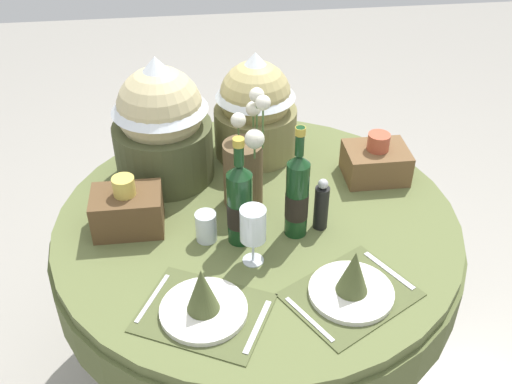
% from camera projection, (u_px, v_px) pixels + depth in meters
% --- Properties ---
extents(ground, '(8.00, 8.00, 0.00)m').
position_uv_depth(ground, '(257.00, 363.00, 2.41)').
color(ground, '#9E998E').
extents(dining_table, '(1.34, 1.34, 0.75)m').
position_uv_depth(dining_table, '(257.00, 246.00, 2.04)').
color(dining_table, '#5B6638').
rests_on(dining_table, ground).
extents(place_setting_left, '(0.42, 0.38, 0.16)m').
position_uv_depth(place_setting_left, '(203.00, 301.00, 1.60)').
color(place_setting_left, '#4E562F').
rests_on(place_setting_left, dining_table).
extents(place_setting_right, '(0.42, 0.40, 0.16)m').
position_uv_depth(place_setting_right, '(352.00, 283.00, 1.66)').
color(place_setting_right, '#4E562F').
rests_on(place_setting_right, dining_table).
extents(flower_vase, '(0.15, 0.24, 0.41)m').
position_uv_depth(flower_vase, '(245.00, 166.00, 1.95)').
color(flower_vase, brown).
rests_on(flower_vase, dining_table).
extents(wine_bottle_left, '(0.07, 0.07, 0.38)m').
position_uv_depth(wine_bottle_left, '(297.00, 195.00, 1.82)').
color(wine_bottle_left, '#143819').
rests_on(wine_bottle_left, dining_table).
extents(wine_bottle_centre, '(0.08, 0.08, 0.37)m').
position_uv_depth(wine_bottle_centre, '(240.00, 204.00, 1.80)').
color(wine_bottle_centre, '#143819').
rests_on(wine_bottle_centre, dining_table).
extents(wine_glass_left, '(0.08, 0.08, 0.19)m').
position_uv_depth(wine_glass_left, '(253.00, 226.00, 1.72)').
color(wine_glass_left, silver).
rests_on(wine_glass_left, dining_table).
extents(tumbler_near_left, '(0.07, 0.07, 0.10)m').
position_uv_depth(tumbler_near_left, '(206.00, 227.00, 1.85)').
color(tumbler_near_left, silver).
rests_on(tumbler_near_left, dining_table).
extents(pepper_mill, '(0.05, 0.05, 0.18)m').
position_uv_depth(pepper_mill, '(321.00, 205.00, 1.88)').
color(pepper_mill, black).
rests_on(pepper_mill, dining_table).
extents(gift_tub_back_left, '(0.34, 0.34, 0.45)m').
position_uv_depth(gift_tub_back_left, '(161.00, 117.00, 2.03)').
color(gift_tub_back_left, '#474C2D').
rests_on(gift_tub_back_left, dining_table).
extents(gift_tub_back_centre, '(0.31, 0.31, 0.40)m').
position_uv_depth(gift_tub_back_centre, '(255.00, 103.00, 2.17)').
color(gift_tub_back_centre, olive).
rests_on(gift_tub_back_centre, dining_table).
extents(woven_basket_side_left, '(0.22, 0.15, 0.19)m').
position_uv_depth(woven_basket_side_left, '(128.00, 210.00, 1.88)').
color(woven_basket_side_left, brown).
rests_on(woven_basket_side_left, dining_table).
extents(woven_basket_side_right, '(0.22, 0.17, 0.17)m').
position_uv_depth(woven_basket_side_right, '(376.00, 161.00, 2.12)').
color(woven_basket_side_right, brown).
rests_on(woven_basket_side_right, dining_table).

